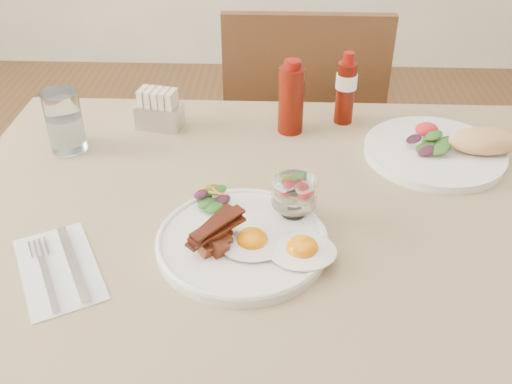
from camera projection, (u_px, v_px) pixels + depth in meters
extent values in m
cylinder|color=#55321A|center=(83.00, 243.00, 1.55)|extent=(0.06, 0.06, 0.71)
cube|color=#55321A|center=(314.00, 222.00, 1.02)|extent=(1.30, 0.85, 0.04)
cube|color=#8C7955|center=(315.00, 213.00, 1.00)|extent=(1.33, 0.88, 0.00)
cylinder|color=#55321A|center=(239.00, 236.00, 1.78)|extent=(0.04, 0.04, 0.45)
cylinder|color=#55321A|center=(355.00, 239.00, 1.77)|extent=(0.04, 0.04, 0.45)
cylinder|color=#55321A|center=(245.00, 173.00, 2.07)|extent=(0.04, 0.04, 0.45)
cylinder|color=#55321A|center=(345.00, 176.00, 2.06)|extent=(0.04, 0.04, 0.45)
cube|color=#55321A|center=(299.00, 142.00, 1.78)|extent=(0.42, 0.42, 0.03)
cube|color=#55321A|center=(304.00, 102.00, 1.48)|extent=(0.42, 0.03, 0.46)
cylinder|color=white|center=(242.00, 242.00, 0.92)|extent=(0.28, 0.28, 0.02)
ellipsoid|color=white|center=(302.00, 251.00, 0.89)|extent=(0.14, 0.13, 0.01)
ellipsoid|color=orange|center=(302.00, 247.00, 0.88)|extent=(0.05, 0.05, 0.03)
ellipsoid|color=white|center=(252.00, 242.00, 0.90)|extent=(0.14, 0.13, 0.01)
ellipsoid|color=orange|center=(252.00, 239.00, 0.90)|extent=(0.05, 0.05, 0.03)
cube|color=maroon|center=(209.00, 240.00, 0.90)|extent=(0.03, 0.03, 0.02)
cube|color=maroon|center=(223.00, 241.00, 0.90)|extent=(0.03, 0.03, 0.02)
cube|color=maroon|center=(207.00, 250.00, 0.88)|extent=(0.02, 0.02, 0.02)
cube|color=maroon|center=(223.00, 234.00, 0.91)|extent=(0.03, 0.03, 0.02)
cube|color=maroon|center=(219.00, 248.00, 0.88)|extent=(0.03, 0.03, 0.02)
cube|color=maroon|center=(200.00, 241.00, 0.90)|extent=(0.02, 0.02, 0.02)
cube|color=maroon|center=(218.00, 232.00, 0.89)|extent=(0.03, 0.03, 0.02)
cube|color=maroon|center=(212.00, 237.00, 0.88)|extent=(0.02, 0.02, 0.02)
cube|color=#501B0D|center=(213.00, 231.00, 0.89)|extent=(0.08, 0.09, 0.01)
cube|color=#501B0D|center=(217.00, 230.00, 0.88)|extent=(0.09, 0.08, 0.01)
cube|color=#501B0D|center=(212.00, 224.00, 0.89)|extent=(0.07, 0.09, 0.01)
cube|color=#501B0D|center=(218.00, 223.00, 0.88)|extent=(0.08, 0.08, 0.01)
ellipsoid|color=#1F4F15|center=(212.00, 204.00, 0.99)|extent=(0.04, 0.03, 0.01)
ellipsoid|color=#1F4F15|center=(222.00, 200.00, 0.99)|extent=(0.03, 0.02, 0.01)
ellipsoid|color=#320F20|center=(204.00, 199.00, 1.00)|extent=(0.03, 0.02, 0.01)
ellipsoid|color=#1F4F15|center=(214.00, 207.00, 0.97)|extent=(0.03, 0.02, 0.01)
ellipsoid|color=#1F4F15|center=(206.00, 203.00, 0.97)|extent=(0.03, 0.02, 0.01)
ellipsoid|color=#320F20|center=(222.00, 200.00, 0.98)|extent=(0.03, 0.02, 0.01)
ellipsoid|color=#1F4F15|center=(211.00, 190.00, 0.99)|extent=(0.03, 0.02, 0.01)
ellipsoid|color=#1F4F15|center=(219.00, 190.00, 0.99)|extent=(0.03, 0.02, 0.01)
ellipsoid|color=#320F20|center=(201.00, 194.00, 0.97)|extent=(0.03, 0.02, 0.01)
cylinder|color=orange|center=(215.00, 190.00, 0.98)|extent=(0.02, 0.03, 0.01)
cylinder|color=orange|center=(208.00, 188.00, 0.98)|extent=(0.03, 0.01, 0.01)
cylinder|color=orange|center=(217.00, 193.00, 0.97)|extent=(0.03, 0.01, 0.01)
cylinder|color=white|center=(293.00, 211.00, 0.97)|extent=(0.04, 0.04, 0.01)
cylinder|color=white|center=(294.00, 206.00, 0.97)|extent=(0.02, 0.02, 0.01)
cylinder|color=white|center=(294.00, 193.00, 0.95)|extent=(0.08, 0.08, 0.04)
cylinder|color=#FFEBB4|center=(288.00, 194.00, 0.96)|extent=(0.02, 0.02, 0.01)
cylinder|color=#FFEBB4|center=(302.00, 197.00, 0.95)|extent=(0.02, 0.02, 0.01)
cylinder|color=#FFEBB4|center=(295.00, 189.00, 0.96)|extent=(0.02, 0.02, 0.01)
cylinder|color=#92B336|center=(289.00, 183.00, 0.95)|extent=(0.03, 0.03, 0.01)
cone|color=red|center=(301.00, 188.00, 0.93)|extent=(0.02, 0.02, 0.02)
cone|color=red|center=(287.00, 184.00, 0.94)|extent=(0.02, 0.02, 0.02)
cone|color=red|center=(297.00, 177.00, 0.95)|extent=(0.02, 0.02, 0.02)
ellipsoid|color=#2D7C2C|center=(297.00, 177.00, 0.93)|extent=(0.02, 0.01, 0.00)
ellipsoid|color=#2D7C2C|center=(301.00, 175.00, 0.93)|extent=(0.02, 0.01, 0.00)
cylinder|color=white|center=(434.00, 152.00, 1.16)|extent=(0.28, 0.28, 0.02)
ellipsoid|color=#1F4F15|center=(426.00, 148.00, 1.14)|extent=(0.05, 0.04, 0.01)
ellipsoid|color=#1F4F15|center=(431.00, 138.00, 1.17)|extent=(0.05, 0.04, 0.01)
ellipsoid|color=#320F20|center=(427.00, 151.00, 1.12)|extent=(0.04, 0.04, 0.01)
ellipsoid|color=#1F4F15|center=(441.00, 149.00, 1.12)|extent=(0.05, 0.04, 0.01)
ellipsoid|color=#1F4F15|center=(446.00, 141.00, 1.14)|extent=(0.04, 0.03, 0.01)
ellipsoid|color=#320F20|center=(414.00, 139.00, 1.14)|extent=(0.04, 0.03, 0.01)
ellipsoid|color=#1F4F15|center=(434.00, 135.00, 1.15)|extent=(0.04, 0.04, 0.01)
ellipsoid|color=red|center=(426.00, 132.00, 1.18)|extent=(0.05, 0.04, 0.03)
ellipsoid|color=tan|center=(484.00, 140.00, 1.13)|extent=(0.15, 0.11, 0.05)
cylinder|color=#510D04|center=(291.00, 100.00, 1.21)|extent=(0.05, 0.05, 0.14)
cylinder|color=maroon|center=(293.00, 64.00, 1.16)|extent=(0.03, 0.03, 0.02)
cylinder|color=#510D04|center=(345.00, 93.00, 1.24)|extent=(0.05, 0.05, 0.14)
cylinder|color=white|center=(347.00, 81.00, 1.23)|extent=(0.06, 0.06, 0.03)
cylinder|color=maroon|center=(349.00, 58.00, 1.20)|extent=(0.03, 0.03, 0.03)
cube|color=silver|center=(160.00, 116.00, 1.25)|extent=(0.11, 0.07, 0.05)
cube|color=beige|center=(144.00, 101.00, 1.23)|extent=(0.02, 0.05, 0.06)
cube|color=beige|center=(151.00, 102.00, 1.23)|extent=(0.02, 0.05, 0.06)
cube|color=beige|center=(158.00, 103.00, 1.23)|extent=(0.02, 0.05, 0.06)
cube|color=beige|center=(165.00, 103.00, 1.22)|extent=(0.02, 0.05, 0.06)
cube|color=beige|center=(172.00, 104.00, 1.22)|extent=(0.02, 0.05, 0.06)
cylinder|color=white|center=(65.00, 121.00, 1.15)|extent=(0.07, 0.07, 0.13)
cylinder|color=silver|center=(67.00, 133.00, 1.17)|extent=(0.06, 0.06, 0.07)
cube|color=silver|center=(59.00, 269.00, 0.88)|extent=(0.19, 0.23, 0.00)
cube|color=silver|center=(73.00, 262.00, 0.89)|extent=(0.10, 0.17, 0.00)
cube|color=silver|center=(48.00, 283.00, 0.85)|extent=(0.07, 0.12, 0.00)
cube|color=silver|center=(31.00, 250.00, 0.91)|extent=(0.02, 0.04, 0.00)
cube|color=silver|center=(36.00, 248.00, 0.92)|extent=(0.02, 0.04, 0.00)
cube|color=silver|center=(41.00, 247.00, 0.92)|extent=(0.02, 0.04, 0.00)
cube|color=silver|center=(46.00, 245.00, 0.92)|extent=(0.02, 0.04, 0.00)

